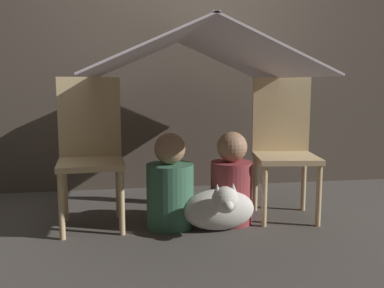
{
  "coord_description": "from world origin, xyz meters",
  "views": [
    {
      "loc": [
        -0.44,
        -2.65,
        0.95
      ],
      "look_at": [
        0.0,
        0.15,
        0.55
      ],
      "focal_mm": 40.0,
      "sensor_mm": 36.0,
      "label": 1
    }
  ],
  "objects_px": {
    "person_front": "(170,188)",
    "dog": "(220,208)",
    "chair_right": "(284,142)",
    "chair_left": "(90,147)",
    "person_second": "(231,183)"
  },
  "relations": [
    {
      "from": "chair_left",
      "to": "dog",
      "type": "relative_size",
      "value": 2.11
    },
    {
      "from": "chair_right",
      "to": "dog",
      "type": "relative_size",
      "value": 2.11
    },
    {
      "from": "chair_left",
      "to": "chair_right",
      "type": "relative_size",
      "value": 1.0
    },
    {
      "from": "chair_right",
      "to": "person_front",
      "type": "relative_size",
      "value": 1.58
    },
    {
      "from": "chair_left",
      "to": "person_second",
      "type": "height_order",
      "value": "chair_left"
    },
    {
      "from": "chair_left",
      "to": "person_second",
      "type": "relative_size",
      "value": 1.58
    },
    {
      "from": "chair_right",
      "to": "dog",
      "type": "xyz_separation_m",
      "value": [
        -0.53,
        -0.29,
        -0.38
      ]
    },
    {
      "from": "chair_right",
      "to": "dog",
      "type": "distance_m",
      "value": 0.71
    },
    {
      "from": "person_front",
      "to": "person_second",
      "type": "height_order",
      "value": "person_front"
    },
    {
      "from": "person_front",
      "to": "person_second",
      "type": "relative_size",
      "value": 1.0
    },
    {
      "from": "chair_right",
      "to": "person_second",
      "type": "relative_size",
      "value": 1.58
    },
    {
      "from": "person_second",
      "to": "dog",
      "type": "relative_size",
      "value": 1.33
    },
    {
      "from": "chair_left",
      "to": "person_front",
      "type": "height_order",
      "value": "chair_left"
    },
    {
      "from": "person_front",
      "to": "dog",
      "type": "height_order",
      "value": "person_front"
    },
    {
      "from": "person_front",
      "to": "dog",
      "type": "xyz_separation_m",
      "value": [
        0.3,
        -0.14,
        -0.11
      ]
    }
  ]
}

